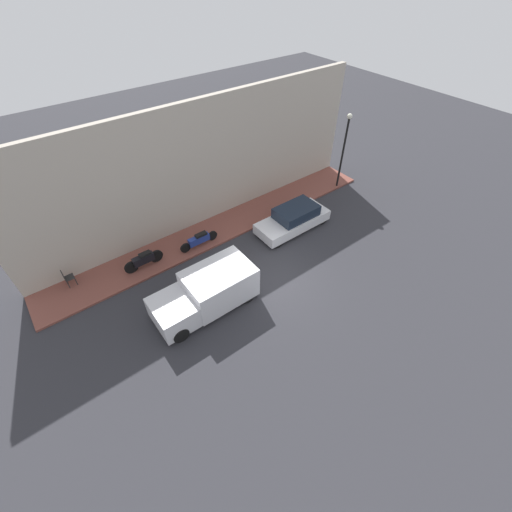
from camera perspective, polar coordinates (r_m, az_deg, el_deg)
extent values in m
plane|color=#2D2D33|center=(16.39, 3.00, -3.73)|extent=(60.00, 60.00, 0.00)
cube|color=brown|center=(19.16, -5.92, 4.63)|extent=(2.23, 19.51, 0.11)
cube|color=#B2A899|center=(18.27, -8.90, 14.60)|extent=(0.30, 19.51, 6.64)
cube|color=silver|center=(18.97, 6.09, 5.72)|extent=(1.65, 4.21, 0.57)
cube|color=#192333|center=(18.74, 6.70, 7.33)|extent=(1.46, 2.32, 0.58)
cylinder|color=black|center=(17.79, 3.64, 2.32)|extent=(0.20, 0.64, 0.64)
cylinder|color=black|center=(18.62, 0.84, 4.62)|extent=(0.20, 0.64, 0.64)
cylinder|color=black|center=(19.64, 11.02, 6.09)|extent=(0.20, 0.64, 0.64)
cylinder|color=black|center=(20.39, 8.19, 8.07)|extent=(0.20, 0.64, 0.64)
cube|color=silver|center=(14.93, -6.14, -4.65)|extent=(1.99, 2.92, 1.53)
cube|color=silver|center=(14.56, -13.61, -9.14)|extent=(1.89, 1.57, 1.07)
cube|color=#192333|center=(14.29, -14.65, -8.83)|extent=(1.69, 0.87, 0.43)
cylinder|color=black|center=(14.33, -12.44, -12.67)|extent=(0.22, 0.69, 0.69)
cylinder|color=black|center=(15.36, -15.48, -8.21)|extent=(0.22, 0.69, 0.69)
cylinder|color=black|center=(15.20, -1.44, -6.67)|extent=(0.22, 0.69, 0.69)
cylinder|color=black|center=(16.18, -5.05, -2.89)|extent=(0.22, 0.69, 0.69)
cube|color=navy|center=(17.85, -9.51, 2.74)|extent=(0.30, 1.15, 0.38)
cube|color=black|center=(17.74, -9.17, 3.54)|extent=(0.27, 0.63, 0.12)
cylinder|color=black|center=(17.71, -11.68, 1.33)|extent=(0.10, 0.53, 0.53)
cylinder|color=black|center=(18.21, -7.29, 3.40)|extent=(0.10, 0.53, 0.53)
cube|color=black|center=(17.29, -18.27, -0.52)|extent=(0.30, 1.03, 0.41)
cube|color=black|center=(17.14, -18.04, 0.32)|extent=(0.27, 0.56, 0.12)
cylinder|color=black|center=(17.31, -20.05, -1.78)|extent=(0.10, 0.66, 0.66)
cylinder|color=black|center=(17.51, -16.29, -0.01)|extent=(0.10, 0.66, 0.66)
cylinder|color=black|center=(22.09, 14.23, 16.14)|extent=(0.12, 0.12, 4.36)
sphere|color=silver|center=(21.19, 15.35, 21.55)|extent=(0.30, 0.30, 0.30)
cube|color=#262626|center=(17.81, -28.68, -3.16)|extent=(0.40, 0.40, 0.04)
cube|color=#262626|center=(17.67, -29.45, -2.90)|extent=(0.40, 0.04, 0.41)
cylinder|color=#262626|center=(17.83, -27.78, -3.79)|extent=(0.04, 0.04, 0.44)
cylinder|color=#262626|center=(18.09, -28.07, -3.13)|extent=(0.04, 0.04, 0.44)
cylinder|color=#262626|center=(17.84, -28.79, -4.25)|extent=(0.04, 0.04, 0.44)
cylinder|color=#262626|center=(18.10, -29.06, -3.59)|extent=(0.04, 0.04, 0.44)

